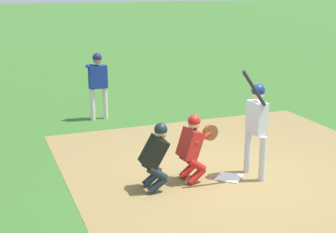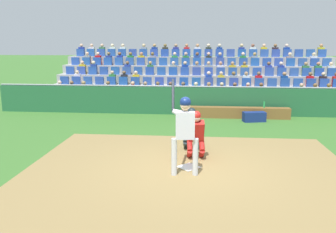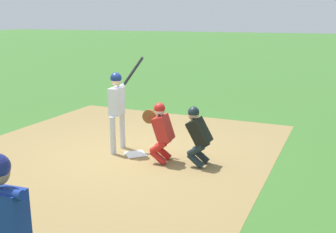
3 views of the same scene
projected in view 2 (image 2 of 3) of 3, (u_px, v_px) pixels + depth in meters
ground_plane at (189, 168)px, 8.71m from camera, size 160.00×160.00×0.00m
infield_dirt_patch at (188, 175)px, 8.22m from camera, size 7.92×6.98×0.01m
home_plate_marker at (189, 167)px, 8.70m from camera, size 0.62×0.62×0.02m
batter_at_plate at (185, 127)px, 8.01m from camera, size 0.66×0.67×2.17m
catcher_crouching at (196, 132)px, 9.24m from camera, size 0.49×0.75×1.31m
home_plate_umpire at (192, 127)px, 10.01m from camera, size 0.47×0.50×1.26m
dugout_wall at (195, 101)px, 15.09m from camera, size 17.18×0.24×1.23m
dugout_bench at (235, 113)px, 14.47m from camera, size 4.35×0.40×0.44m
water_bottle_on_bench at (264, 105)px, 14.31m from camera, size 0.07×0.07×0.26m
equipment_duffel_bag at (254, 117)px, 13.78m from camera, size 0.92×0.54×0.38m
bleacher_stand at (197, 83)px, 19.27m from camera, size 14.87×4.40×2.96m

